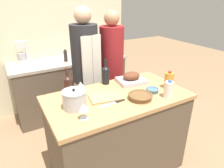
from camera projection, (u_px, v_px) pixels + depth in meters
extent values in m
plane|color=#9E7A56|center=(117.00, 167.00, 2.32)|extent=(12.00, 12.00, 0.00)
cube|color=brown|center=(117.00, 136.00, 2.14)|extent=(1.34, 0.73, 0.89)
cube|color=tan|center=(118.00, 97.00, 1.95)|extent=(1.38, 0.75, 0.04)
cube|color=brown|center=(71.00, 87.00, 3.32)|extent=(1.73, 0.58, 0.86)
cube|color=#ADA393|center=(69.00, 61.00, 3.13)|extent=(1.79, 0.60, 0.04)
cube|color=beige|center=(60.00, 32.00, 3.25)|extent=(2.29, 0.10, 2.55)
cube|color=#BCBCC1|center=(131.00, 81.00, 2.22)|extent=(0.33, 0.28, 0.04)
ellipsoid|color=brown|center=(131.00, 76.00, 2.19)|extent=(0.21, 0.17, 0.09)
cylinder|color=brown|center=(140.00, 97.00, 1.87)|extent=(0.21, 0.21, 0.04)
torus|color=brown|center=(140.00, 95.00, 1.86)|extent=(0.23, 0.23, 0.02)
cube|color=tan|center=(105.00, 97.00, 1.89)|extent=(0.33, 0.26, 0.02)
cylinder|color=#B7B7BC|center=(75.00, 100.00, 1.70)|extent=(0.20, 0.20, 0.15)
cylinder|color=#B7B7BC|center=(74.00, 92.00, 1.67)|extent=(0.21, 0.21, 0.01)
sphere|color=black|center=(74.00, 90.00, 1.66)|extent=(0.02, 0.02, 0.02)
cylinder|color=slate|center=(152.00, 91.00, 2.00)|extent=(0.12, 0.12, 0.03)
torus|color=slate|center=(153.00, 89.00, 2.00)|extent=(0.13, 0.13, 0.02)
cylinder|color=orange|center=(169.00, 81.00, 2.06)|extent=(0.09, 0.09, 0.17)
cylinder|color=red|center=(170.00, 72.00, 2.03)|extent=(0.04, 0.04, 0.02)
cylinder|color=white|center=(169.00, 90.00, 1.87)|extent=(0.09, 0.09, 0.16)
cylinder|color=#3360B2|center=(170.00, 81.00, 1.84)|extent=(0.04, 0.04, 0.02)
cylinder|color=black|center=(106.00, 76.00, 2.17)|extent=(0.08, 0.08, 0.17)
cone|color=black|center=(106.00, 67.00, 2.13)|extent=(0.08, 0.08, 0.03)
cylinder|color=black|center=(106.00, 62.00, 2.10)|extent=(0.03, 0.03, 0.07)
cylinder|color=#381E19|center=(68.00, 87.00, 1.91)|extent=(0.07, 0.07, 0.18)
cone|color=#381E19|center=(67.00, 77.00, 1.87)|extent=(0.07, 0.07, 0.03)
cylinder|color=#381E19|center=(67.00, 72.00, 1.84)|extent=(0.03, 0.03, 0.07)
cylinder|color=silver|center=(81.00, 94.00, 1.97)|extent=(0.07, 0.07, 0.00)
cylinder|color=silver|center=(81.00, 91.00, 1.96)|extent=(0.01, 0.01, 0.07)
cone|color=silver|center=(81.00, 85.00, 1.93)|extent=(0.08, 0.08, 0.06)
cylinder|color=silver|center=(84.00, 118.00, 1.58)|extent=(0.07, 0.07, 0.00)
cylinder|color=silver|center=(84.00, 114.00, 1.56)|extent=(0.01, 0.01, 0.07)
cone|color=silver|center=(83.00, 107.00, 1.53)|extent=(0.08, 0.08, 0.06)
cube|color=#B7B7BC|center=(108.00, 105.00, 1.77)|extent=(0.16, 0.04, 0.01)
cube|color=black|center=(120.00, 101.00, 1.84)|extent=(0.10, 0.03, 0.01)
cube|color=silver|center=(25.00, 62.00, 2.90)|extent=(0.18, 0.14, 0.06)
cylinder|color=#B7B7BC|center=(22.00, 57.00, 2.86)|extent=(0.13, 0.13, 0.11)
cube|color=silver|center=(28.00, 53.00, 2.88)|extent=(0.05, 0.08, 0.18)
cube|color=silver|center=(21.00, 44.00, 2.80)|extent=(0.17, 0.08, 0.10)
cylinder|color=#332D28|center=(102.00, 51.00, 3.34)|extent=(0.06, 0.06, 0.12)
cylinder|color=black|center=(102.00, 47.00, 3.31)|extent=(0.03, 0.03, 0.02)
cylinder|color=#332D28|center=(66.00, 56.00, 3.00)|extent=(0.05, 0.05, 0.17)
cylinder|color=black|center=(65.00, 50.00, 2.96)|extent=(0.02, 0.02, 0.02)
cube|color=beige|center=(88.00, 108.00, 2.73)|extent=(0.29, 0.22, 0.83)
cylinder|color=#28282D|center=(85.00, 54.00, 2.42)|extent=(0.33, 0.33, 0.69)
sphere|color=#DBAD89|center=(83.00, 15.00, 2.24)|extent=(0.20, 0.20, 0.20)
cube|color=silver|center=(92.00, 72.00, 2.39)|extent=(0.26, 0.05, 0.88)
cube|color=beige|center=(112.00, 102.00, 2.91)|extent=(0.29, 0.24, 0.80)
cylinder|color=maroon|center=(112.00, 52.00, 2.61)|extent=(0.31, 0.31, 0.67)
sphere|color=tan|center=(112.00, 18.00, 2.44)|extent=(0.19, 0.19, 0.19)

